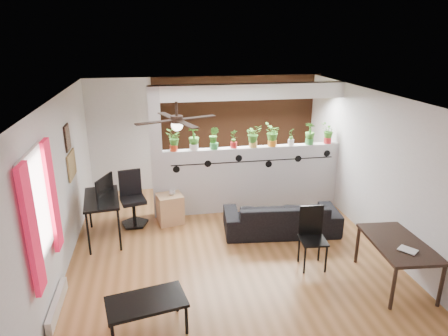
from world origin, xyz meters
TOP-DOWN VIEW (x-y plane):
  - room_shell at (0.00, 0.00)m, footprint 6.30×7.10m
  - partition_wall at (0.80, 1.50)m, footprint 3.60×0.18m
  - ceiling_header at (0.80, 1.50)m, footprint 3.60×0.18m
  - pier_column at (-1.11, 1.50)m, footprint 0.22×0.20m
  - brick_panel at (0.80, 2.97)m, footprint 3.90×0.05m
  - vine_decal at (0.80, 1.40)m, footprint 3.31×0.01m
  - window_assembly at (-2.56, -1.20)m, footprint 0.09×1.30m
  - baseboard_heater at (-2.54, -1.20)m, footprint 0.08×1.00m
  - corkboard at (-2.58, 0.95)m, footprint 0.03×0.60m
  - framed_art at (-2.58, 0.90)m, footprint 0.03×0.34m
  - ceiling_fan at (-0.80, -0.30)m, footprint 1.19×1.19m
  - potted_plant_0 at (-0.78, 1.50)m, footprint 0.21×0.17m
  - potted_plant_1 at (-0.39, 1.50)m, footprint 0.24×0.19m
  - potted_plant_2 at (0.01, 1.50)m, footprint 0.30×0.29m
  - potted_plant_3 at (0.41, 1.50)m, footprint 0.20×0.17m
  - potted_plant_4 at (0.80, 1.50)m, footprint 0.27×0.23m
  - potted_plant_5 at (1.20, 1.50)m, footprint 0.29×0.31m
  - potted_plant_6 at (1.59, 1.50)m, footprint 0.22×0.21m
  - potted_plant_7 at (1.99, 1.50)m, footprint 0.30×0.29m
  - potted_plant_8 at (2.38, 1.50)m, footprint 0.27×0.25m
  - sofa at (1.09, 0.41)m, footprint 2.06×0.98m
  - cube_shelf at (-0.91, 1.16)m, footprint 0.54×0.50m
  - cup at (-0.86, 1.16)m, footprint 0.16×0.16m
  - computer_desk at (-2.11, 0.72)m, footprint 0.70×1.16m
  - monitor at (-2.11, 0.87)m, footprint 0.32×0.17m
  - office_chair at (-1.61, 1.21)m, footprint 0.54×0.54m
  - dining_table at (2.25, -1.41)m, footprint 0.85×1.30m
  - book at (2.15, -1.71)m, footprint 0.28×0.29m
  - folding_chair at (1.21, -0.72)m, footprint 0.43×0.43m
  - coffee_table at (-1.34, -1.81)m, footprint 1.04×0.70m

SIDE VIEW (x-z plane):
  - baseboard_heater at x=-2.54m, z-range 0.00..0.18m
  - cube_shelf at x=-0.91m, z-range 0.00..0.57m
  - sofa at x=1.09m, z-range 0.00..0.58m
  - coffee_table at x=-1.34m, z-range 0.17..0.62m
  - office_chair at x=-1.61m, z-range -0.06..0.98m
  - folding_chair at x=1.21m, z-range 0.09..1.07m
  - dining_table at x=2.25m, z-range 0.27..0.94m
  - cup at x=-0.86m, z-range 0.57..0.67m
  - partition_wall at x=0.80m, z-range 0.00..1.35m
  - book at x=2.15m, z-range 0.68..0.70m
  - computer_desk at x=-2.11m, z-range 0.32..1.12m
  - monitor at x=-2.11m, z-range 0.80..0.98m
  - vine_decal at x=0.80m, z-range 0.93..1.23m
  - room_shell at x=0.00m, z-range -0.15..2.75m
  - pier_column at x=-1.11m, z-range 0.00..2.60m
  - brick_panel at x=0.80m, z-range 0.00..2.60m
  - corkboard at x=-2.58m, z-range 1.12..1.58m
  - window_assembly at x=-2.56m, z-range 0.73..2.28m
  - potted_plant_6 at x=1.59m, z-range 1.36..1.72m
  - potted_plant_3 at x=0.41m, z-range 1.36..1.74m
  - potted_plant_0 at x=-0.78m, z-range 1.36..1.78m
  - potted_plant_8 at x=2.38m, z-range 1.36..1.78m
  - potted_plant_4 at x=0.80m, z-range 1.36..1.81m
  - potted_plant_2 at x=0.01m, z-range 1.36..1.82m
  - potted_plant_7 at x=1.99m, z-range 1.36..1.82m
  - potted_plant_1 at x=-0.39m, z-range 1.36..1.83m
  - potted_plant_5 at x=1.20m, z-range 1.36..1.84m
  - framed_art at x=-2.58m, z-range 1.63..2.07m
  - ceiling_fan at x=-0.80m, z-range 2.10..2.53m
  - ceiling_header at x=0.80m, z-range 2.30..2.60m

